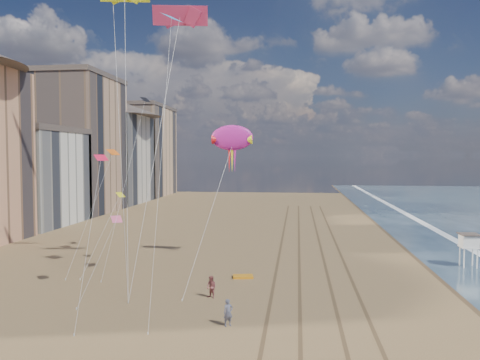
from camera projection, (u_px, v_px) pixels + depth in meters
The scene contains 10 objects.
wet_sand at pixel (440, 250), 59.60m from camera, with size 260.00×260.00×0.00m, color #42301E.
foam at pixel (474, 251), 59.08m from camera, with size 260.00×260.00×0.00m, color white.
tracks at pixel (312, 264), 51.70m from camera, with size 7.68×120.00×0.01m.
buildings at pixel (60, 148), 92.18m from camera, with size 34.72×131.35×29.00m.
lifeguard_stand at pixel (469, 241), 50.32m from camera, with size 2.00×2.00×3.62m.
grounded_kite at pixel (243, 277), 45.98m from camera, with size 1.96×1.25×0.22m, color orange.
show_kite at pixel (232, 138), 52.29m from camera, with size 4.61×7.92×19.79m.
kite_flyer_a at pixel (228, 313), 32.91m from camera, with size 0.70×0.46×1.92m, color #515468.
kite_flyer_b at pixel (211, 287), 39.39m from camera, with size 0.91×0.71×1.87m, color #9B4F4F.
small_kites at pixel (132, 128), 46.26m from camera, with size 12.29×16.41×18.98m.
Camera 1 is at (0.96, -21.73, 12.02)m, focal length 35.00 mm.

